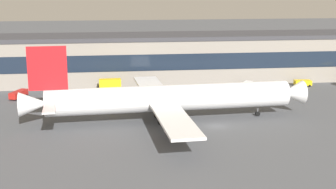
# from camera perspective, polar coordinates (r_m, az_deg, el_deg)

# --- Properties ---
(ground_plane) EXTENTS (600.00, 600.00, 0.00)m
(ground_plane) POSITION_cam_1_polar(r_m,az_deg,el_deg) (101.21, 5.85, -3.81)
(ground_plane) COLOR #4C4F54
(terminal_building) EXTENTS (186.61, 18.32, 14.39)m
(terminal_building) POSITION_cam_1_polar(r_m,az_deg,el_deg) (146.99, 1.62, 4.49)
(terminal_building) COLOR gray
(terminal_building) RESTS_ON ground_plane
(airliner) EXTENTS (62.95, 53.97, 17.09)m
(airliner) POSITION_cam_1_polar(r_m,az_deg,el_deg) (103.20, -0.22, -0.46)
(airliner) COLOR white
(airliner) RESTS_ON ground_plane
(pushback_tractor) EXTENTS (5.01, 3.01, 1.75)m
(pushback_tractor) POSITION_cam_1_polar(r_m,az_deg,el_deg) (144.99, 15.85, 1.39)
(pushback_tractor) COLOR yellow
(pushback_tractor) RESTS_ON ground_plane
(belt_loader) EXTENTS (4.20, 6.69, 1.95)m
(belt_loader) POSITION_cam_1_polar(r_m,az_deg,el_deg) (130.65, -17.55, 0.05)
(belt_loader) COLOR red
(belt_loader) RESTS_ON ground_plane
(baggage_tug) EXTENTS (3.67, 4.10, 1.85)m
(baggage_tug) POSITION_cam_1_polar(r_m,az_deg,el_deg) (138.70, 9.51, 1.20)
(baggage_tug) COLOR white
(baggage_tug) RESTS_ON ground_plane
(stair_truck) EXTENTS (6.13, 2.75, 3.55)m
(stair_truck) POSITION_cam_1_polar(r_m,az_deg,el_deg) (133.18, -7.04, 1.18)
(stair_truck) COLOR yellow
(stair_truck) RESTS_ON ground_plane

